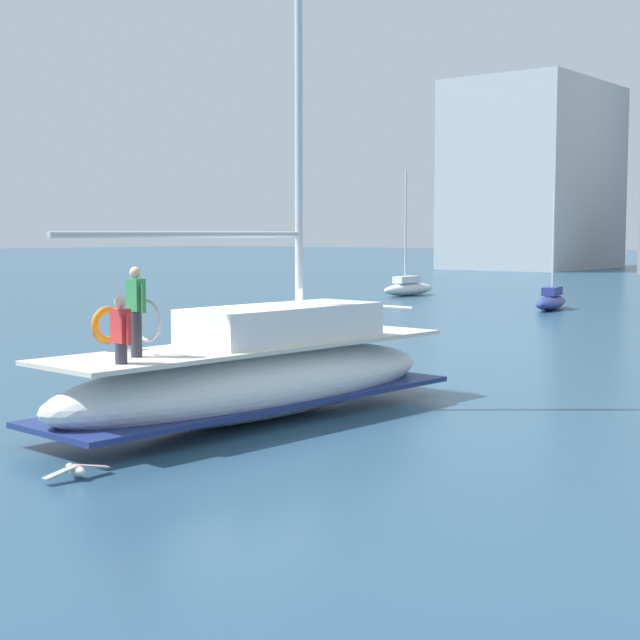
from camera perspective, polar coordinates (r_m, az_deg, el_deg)
name	(u,v)px	position (r m, az deg, el deg)	size (l,w,h in m)	color
ground_plane	(244,416)	(19.58, -4.43, -5.59)	(400.00, 400.00, 0.00)	#284C66
main_sailboat	(260,371)	(19.21, -3.55, -3.01)	(3.12, 9.75, 14.47)	white
moored_sloop_near	(551,300)	(47.90, 13.33, 1.14)	(1.77, 4.29, 5.59)	navy
moored_catamaran	(408,287)	(57.48, 5.18, 1.95)	(1.28, 4.65, 7.23)	silver
seagull	(76,470)	(15.00, -14.06, -8.48)	(0.48, 1.09, 0.17)	silver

